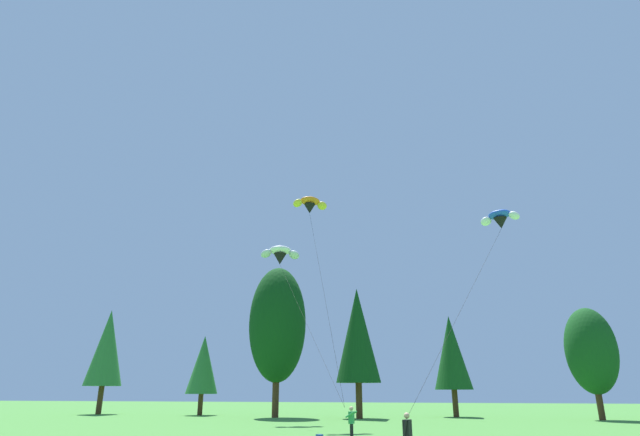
# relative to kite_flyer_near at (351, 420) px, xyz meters

# --- Properties ---
(treeline_tree_a) EXTENTS (4.12, 4.12, 11.46)m
(treeline_tree_a) POSITION_rel_kite_flyer_near_xyz_m (-32.33, 24.93, 6.18)
(treeline_tree_a) COLOR #472D19
(treeline_tree_a) RESTS_ON ground_plane
(treeline_tree_b) EXTENTS (3.42, 3.42, 8.27)m
(treeline_tree_b) POSITION_rel_kite_flyer_near_xyz_m (-20.38, 25.23, 4.18)
(treeline_tree_b) COLOR #472D19
(treeline_tree_b) RESTS_ON ground_plane
(treeline_tree_c) EXTENTS (5.81, 5.81, 14.85)m
(treeline_tree_c) POSITION_rel_kite_flyer_near_xyz_m (-11.19, 22.52, 7.99)
(treeline_tree_c) COLOR #472D19
(treeline_tree_c) RESTS_ON ground_plane
(treeline_tree_d) EXTENTS (4.30, 4.30, 12.28)m
(treeline_tree_d) POSITION_rel_kite_flyer_near_xyz_m (-2.85, 22.26, 6.70)
(treeline_tree_d) COLOR #472D19
(treeline_tree_d) RESTS_ON ground_plane
(treeline_tree_e) EXTENTS (3.78, 3.78, 9.91)m
(treeline_tree_e) POSITION_rel_kite_flyer_near_xyz_m (6.09, 27.22, 5.21)
(treeline_tree_e) COLOR #472D19
(treeline_tree_e) RESTS_ON ground_plane
(treeline_tree_f) EXTENTS (4.46, 4.46, 9.87)m
(treeline_tree_f) POSITION_rel_kite_flyer_near_xyz_m (18.50, 24.17, 4.97)
(treeline_tree_f) COLOR #472D19
(treeline_tree_f) RESTS_ON ground_plane
(kite_flyer_near) EXTENTS (0.57, 0.61, 1.69)m
(kite_flyer_near) POSITION_rel_kite_flyer_near_xyz_m (0.00, 0.00, 0.00)
(kite_flyer_near) COLOR black
(kite_flyer_near) RESTS_ON ground_plane
(kite_flyer_mid) EXTENTS (0.35, 0.60, 1.69)m
(kite_flyer_mid) POSITION_rel_kite_flyer_near_xyz_m (3.31, -7.43, -0.01)
(kite_flyer_mid) COLOR #4C4C51
(kite_flyer_mid) RESTS_ON ground_plane
(parafoil_kite_high_orange) EXTENTS (6.00, 11.59, 16.39)m
(parafoil_kite_high_orange) POSITION_rel_kite_flyer_near_xyz_m (-4.90, 10.53, 16.22)
(parafoil_kite_high_orange) COLOR orange
(parafoil_kite_mid_blue_white) EXTENTS (8.02, 16.67, 13.69)m
(parafoil_kite_mid_blue_white) POSITION_rel_kite_flyer_near_xyz_m (9.72, 8.28, 13.14)
(parafoil_kite_mid_blue_white) COLOR blue
(parafoil_kite_far_white) EXTENTS (10.37, 16.44, 13.61)m
(parafoil_kite_far_white) POSITION_rel_kite_flyer_near_xyz_m (-8.84, 15.23, 13.38)
(parafoil_kite_far_white) COLOR white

